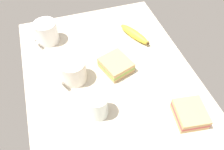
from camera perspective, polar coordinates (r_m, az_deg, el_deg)
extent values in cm
cube|color=#BCB29E|center=(87.88, 0.00, -1.66)|extent=(90.00, 64.00, 2.00)
cylinder|color=white|center=(103.04, -15.93, 10.20)|extent=(9.34, 9.34, 9.47)
cylinder|color=brown|center=(100.48, -16.45, 12.03)|extent=(8.22, 8.22, 0.40)
cylinder|color=white|center=(101.11, -19.03, 8.70)|extent=(4.33, 2.80, 1.20)
cylinder|color=silver|center=(85.14, -9.53, 0.94)|extent=(9.29, 9.29, 9.01)
cylinder|color=black|center=(82.18, -9.89, 2.75)|extent=(8.17, 8.17, 0.40)
cylinder|color=silver|center=(83.01, -13.02, -1.15)|extent=(4.29, 2.89, 1.20)
cube|color=tan|center=(81.70, 18.57, -9.63)|extent=(11.80, 10.90, 1.60)
cube|color=#C14C4C|center=(80.55, 18.82, -9.13)|extent=(11.80, 10.90, 1.20)
cube|color=tan|center=(79.40, 19.07, -8.62)|extent=(11.80, 10.90, 1.60)
cube|color=tan|center=(90.12, 0.98, 1.89)|extent=(13.70, 13.00, 1.60)
cube|color=#8CB24C|center=(89.07, 0.99, 2.49)|extent=(13.70, 13.00, 1.20)
cube|color=tan|center=(88.03, 1.00, 3.10)|extent=(13.70, 13.00, 1.60)
cylinder|color=silver|center=(75.36, -3.56, -7.65)|extent=(6.86, 6.86, 9.03)
cylinder|color=white|center=(76.68, -3.51, -8.26)|extent=(6.17, 6.17, 5.93)
ellipsoid|color=yellow|center=(103.38, 5.55, 10.11)|extent=(16.62, 10.06, 3.50)
cube|color=#4C3819|center=(99.66, 8.81, 7.84)|extent=(1.20, 1.20, 1.20)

